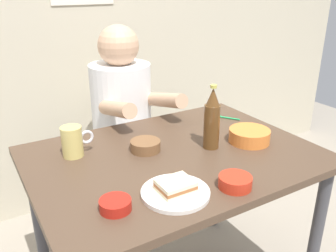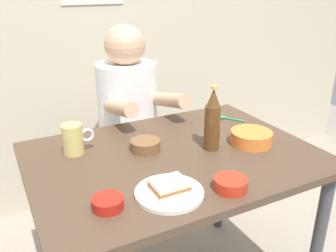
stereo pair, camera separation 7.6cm
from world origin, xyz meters
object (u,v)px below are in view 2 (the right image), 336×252
object	(u,v)px
plate_orange	(169,193)
sandwich	(169,186)
person_seated	(128,102)
beer_bottle	(212,121)
stool	(130,169)
dining_table	(174,175)
sauce_bowl_chili	(231,183)
beer_mug	(73,139)

from	to	relation	value
plate_orange	sandwich	world-z (taller)	sandwich
plate_orange	person_seated	bearing A→B (deg)	76.78
beer_bottle	sandwich	bearing A→B (deg)	-144.05
stool	beer_bottle	xyz separation A→B (m)	(0.10, -0.65, 0.51)
dining_table	sauce_bowl_chili	xyz separation A→B (m)	(0.04, -0.31, 0.12)
sauce_bowl_chili	plate_orange	bearing A→B (deg)	161.95
stool	person_seated	size ratio (longest dim) A/B	0.63
person_seated	plate_orange	xyz separation A→B (m)	(-0.20, -0.87, -0.02)
sandwich	sauce_bowl_chili	xyz separation A→B (m)	(0.19, -0.06, -0.01)
beer_mug	sandwich	bearing A→B (deg)	-66.06
dining_table	person_seated	xyz separation A→B (m)	(0.05, 0.62, 0.12)
dining_table	sauce_bowl_chili	bearing A→B (deg)	-82.44
plate_orange	beer_bottle	size ratio (longest dim) A/B	0.84
person_seated	sandwich	xyz separation A→B (m)	(-0.20, -0.87, 0.01)
sandwich	beer_mug	distance (m)	0.47
sandwich	beer_bottle	world-z (taller)	beer_bottle
person_seated	sauce_bowl_chili	world-z (taller)	person_seated
stool	beer_mug	xyz separation A→B (m)	(-0.40, -0.44, 0.45)
sandwich	beer_mug	size ratio (longest dim) A/B	0.87
dining_table	sauce_bowl_chili	distance (m)	0.33
sandwich	stool	bearing A→B (deg)	76.94
beer_bottle	sauce_bowl_chili	world-z (taller)	beer_bottle
dining_table	beer_bottle	distance (m)	0.27
plate_orange	sauce_bowl_chili	distance (m)	0.20
sauce_bowl_chili	person_seated	bearing A→B (deg)	89.23
dining_table	sauce_bowl_chili	world-z (taller)	sauce_bowl_chili
dining_table	sandwich	size ratio (longest dim) A/B	10.00
sandwich	plate_orange	bearing A→B (deg)	180.00
plate_orange	sauce_bowl_chili	xyz separation A→B (m)	(0.19, -0.06, 0.02)
stool	sauce_bowl_chili	size ratio (longest dim) A/B	4.09
dining_table	beer_mug	bearing A→B (deg)	151.53
stool	beer_mug	distance (m)	0.75
stool	sandwich	bearing A→B (deg)	-103.06
beer_bottle	sauce_bowl_chili	bearing A→B (deg)	-112.24
sandwich	sauce_bowl_chili	world-z (taller)	sandwich
beer_mug	beer_bottle	size ratio (longest dim) A/B	0.48
stool	plate_orange	size ratio (longest dim) A/B	2.05
stool	sandwich	distance (m)	1.00
sandwich	person_seated	bearing A→B (deg)	76.78
dining_table	sandwich	distance (m)	0.32
dining_table	beer_bottle	world-z (taller)	beer_bottle
sauce_bowl_chili	dining_table	bearing A→B (deg)	97.56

